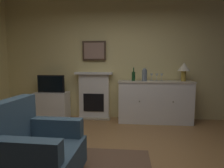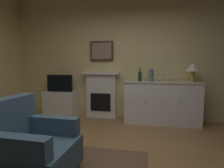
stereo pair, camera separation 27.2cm
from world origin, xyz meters
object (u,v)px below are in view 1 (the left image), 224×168
Objects in this scene: framed_picture at (94,51)px; wine_glass_left at (152,75)px; sideboard_cabinet at (155,101)px; table_lamp at (184,68)px; wine_glass_right at (162,75)px; wine_bottle at (133,76)px; tv_set at (51,84)px; wine_glass_center at (157,75)px; fireplace_unit at (94,95)px; tv_cabinet at (52,106)px; vase_decorative at (144,75)px; armchair at (35,150)px.

framed_picture is 3.33× the size of wine_glass_left.
sideboard_cabinet is 4.02× the size of table_lamp.
wine_glass_right is at bearing 4.09° from sideboard_cabinet.
framed_picture is 1.64m from wine_glass_right.
wine_bottle is 0.47× the size of tv_set.
wine_glass_center is at bearing -12.93° from wine_glass_left.
table_lamp is at bearing -0.92° from wine_glass_left.
sideboard_cabinet is at bearing -7.89° from wine_glass_left.
fireplace_unit is 1.05m from framed_picture.
tv_cabinet is (-0.97, -0.21, -1.28)m from framed_picture.
framed_picture reaches higher than wine_glass_left.
wine_glass_center is at bearing -178.56° from table_lamp.
sideboard_cabinet is 5.72× the size of vase_decorative.
tv_cabinet is at bearing 179.71° from table_lamp.
sideboard_cabinet is at bearing 11.92° from vase_decorative.
wine_glass_center is (0.11, -0.03, 0.00)m from wine_glass_left.
framed_picture is 1.81m from sideboard_cabinet.
table_lamp is 0.49m from wine_glass_right.
sideboard_cabinet is at bearing -9.10° from framed_picture.
framed_picture reaches higher than fireplace_unit.
sideboard_cabinet is 0.59m from wine_glass_left.
wine_glass_center is (1.42, -0.24, -0.55)m from framed_picture.
sideboard_cabinet is 0.65m from vase_decorative.
wine_bottle reaches higher than tv_set.
vase_decorative reaches higher than sideboard_cabinet.
wine_glass_left reaches higher than tv_cabinet.
table_lamp reaches higher than armchair.
wine_glass_right is (0.14, 0.01, 0.58)m from sideboard_cabinet.
wine_glass_left is 1.00× the size of wine_glass_right.
armchair is (-0.17, -2.54, -1.21)m from framed_picture.
tv_cabinet is 1.21× the size of tv_set.
tv_cabinet is at bearing 178.25° from vase_decorative.
table_lamp is at bearing 47.13° from armchair.
wine_glass_left is (1.31, -0.21, -0.55)m from framed_picture.
tv_set is at bearing 179.85° from wine_glass_center.
wine_glass_center reaches higher than armchair.
framed_picture is at bearing 170.90° from sideboard_cabinet.
vase_decorative is at bearing -172.41° from wine_glass_center.
wine_bottle is at bearing -172.85° from wine_glass_left.
wine_glass_right is at bearing -0.22° from wine_glass_left.
fireplace_unit reaches higher than wine_glass_left.
framed_picture is 1.96× the size of vase_decorative.
wine_bottle reaches higher than fireplace_unit.
fireplace_unit is 2.51m from armchair.
armchair is at bearing -70.92° from tv_cabinet.
wine_bottle reaches higher than vase_decorative.
wine_glass_center reaches higher than tv_set.
wine_bottle is 1.90m from tv_set.
vase_decorative is (-0.84, -0.05, -0.14)m from table_lamp.
tv_set is at bearing -90.00° from tv_cabinet.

